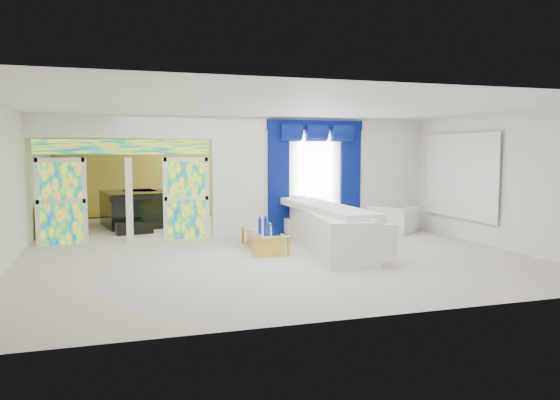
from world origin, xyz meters
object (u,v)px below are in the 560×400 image
object	(u,v)px
white_sofa	(326,229)
console_table	(310,226)
armchair	(393,219)
coffee_table	(264,240)
grand_piano	(132,209)

from	to	relation	value
white_sofa	console_table	world-z (taller)	white_sofa
armchair	coffee_table	bearing A→B (deg)	75.99
white_sofa	armchair	xyz separation A→B (m)	(2.58, 1.67, -0.07)
white_sofa	console_table	distance (m)	1.91
white_sofa	grand_piano	bearing A→B (deg)	137.05
armchair	grand_piano	bearing A→B (deg)	30.20
console_table	armchair	world-z (taller)	armchair
console_table	coffee_table	bearing A→B (deg)	-136.40
grand_piano	white_sofa	bearing A→B (deg)	-61.43
white_sofa	coffee_table	distance (m)	1.40
console_table	armchair	xyz separation A→B (m)	(2.28, -0.21, 0.13)
coffee_table	armchair	bearing A→B (deg)	19.17
armchair	grand_piano	world-z (taller)	grand_piano
white_sofa	armchair	distance (m)	3.08
white_sofa	grand_piano	world-z (taller)	grand_piano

